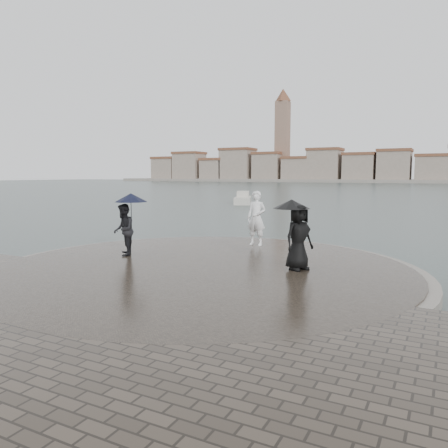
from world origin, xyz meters
The scene contains 7 objects.
ground centered at (0.00, 0.00, 0.00)m, with size 400.00×400.00×0.00m, color #2B3835.
kerb_ring centered at (0.00, 3.50, 0.16)m, with size 12.50×12.50×0.32m, color gray.
quay_tip centered at (0.00, 3.50, 0.18)m, with size 11.90×11.90×0.36m, color #2D261E.
statue centered at (-0.10, 7.62, 1.38)m, with size 0.74×0.49×2.04m, color white.
visitor_left centered at (-3.04, 3.71, 1.49)m, with size 1.29×1.16×2.04m.
visitor_right centered at (2.55, 4.27, 1.48)m, with size 1.25×1.16×1.95m.
far_skyline centered at (-6.29, 160.71, 5.61)m, with size 260.00×20.00×37.00m.
Camera 1 is at (6.28, -7.30, 3.00)m, focal length 35.00 mm.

